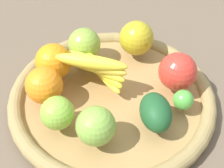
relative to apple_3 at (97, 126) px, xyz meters
The scene contains 12 objects.
ground_plane 0.14m from the apple_3, 88.61° to the right, with size 2.40×2.40×0.00m, color brown.
basket 0.14m from the apple_3, 88.61° to the right, with size 0.44×0.44×0.04m.
apple_3 is the anchor object (origin of this frame).
apple_1 0.08m from the apple_3, 11.12° to the right, with size 0.06×0.06×0.06m, color #88BA3C.
apple_0 0.26m from the apple_3, 94.77° to the right, with size 0.08×0.08×0.08m, color gold.
banana_bunch 0.15m from the apple_3, 74.08° to the right, with size 0.16×0.13×0.08m.
orange_1 0.15m from the apple_3, 29.66° to the right, with size 0.08×0.08×0.08m, color orange.
lime_0 0.18m from the apple_3, 141.72° to the right, with size 0.04×0.04×0.04m, color green.
apple_2 0.24m from the apple_3, 67.66° to the right, with size 0.07×0.07×0.07m, color #83AA3B.
orange_0 0.20m from the apple_3, 46.69° to the right, with size 0.08×0.08×0.08m, color orange.
apple_4 0.21m from the apple_3, 126.00° to the right, with size 0.08×0.08×0.08m, color red.
avocado 0.11m from the apple_3, 147.20° to the right, with size 0.09×0.06×0.06m, color #1C4F26.
Camera 1 is at (-0.11, 0.46, 0.52)m, focal length 51.77 mm.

